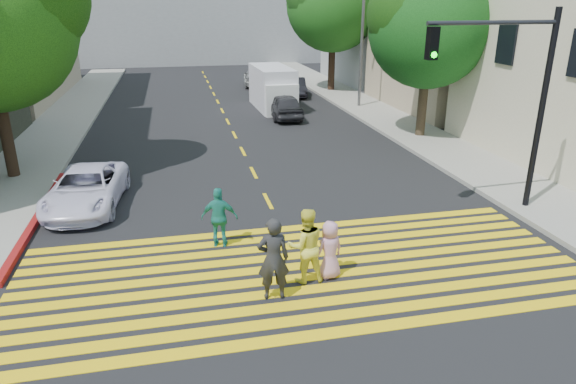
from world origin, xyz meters
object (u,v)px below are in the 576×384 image
object	(u,v)px
pedestrian_man	(273,259)
silver_car	(256,77)
pedestrian_child	(330,250)
white_sedan	(86,189)
pedestrian_extra	(220,218)
white_van	(273,89)
dark_car_parked	(296,87)
traffic_signal	(513,86)
pedestrian_woman	(306,246)
tree_right_near	(432,20)
dark_car_near	(285,106)

from	to	relation	value
pedestrian_man	silver_car	world-z (taller)	pedestrian_man
pedestrian_child	white_sedan	bearing A→B (deg)	-62.79
pedestrian_man	silver_car	size ratio (longest dim) A/B	0.42
pedestrian_extra	white_van	distance (m)	18.50
pedestrian_child	white_van	bearing A→B (deg)	-116.41
pedestrian_child	dark_car_parked	distance (m)	24.48
pedestrian_child	pedestrian_man	bearing A→B (deg)	3.33
silver_car	dark_car_parked	size ratio (longest dim) A/B	1.23
traffic_signal	white_van	bearing A→B (deg)	98.38
pedestrian_extra	traffic_signal	world-z (taller)	traffic_signal
dark_car_parked	traffic_signal	bearing A→B (deg)	-78.06
pedestrian_extra	white_van	bearing A→B (deg)	-92.10
pedestrian_woman	white_sedan	xyz separation A→B (m)	(-5.52, 5.85, -0.28)
tree_right_near	pedestrian_extra	world-z (taller)	tree_right_near
pedestrian_child	dark_car_near	world-z (taller)	pedestrian_child
pedestrian_man	white_sedan	bearing A→B (deg)	-49.48
silver_car	white_sedan	bearing A→B (deg)	75.64
tree_right_near	dark_car_parked	size ratio (longest dim) A/B	2.15
pedestrian_extra	white_van	world-z (taller)	white_van
pedestrian_child	traffic_signal	distance (m)	7.29
tree_right_near	dark_car_near	xyz separation A→B (m)	(-5.39, 5.63, -4.62)
pedestrian_extra	silver_car	distance (m)	27.40
pedestrian_man	pedestrian_woman	distance (m)	1.01
pedestrian_extra	traffic_signal	distance (m)	8.89
pedestrian_man	dark_car_parked	world-z (taller)	pedestrian_man
dark_car_parked	white_sedan	bearing A→B (deg)	-112.29
dark_car_parked	white_van	xyz separation A→B (m)	(-2.31, -3.96, 0.56)
tree_right_near	pedestrian_man	size ratio (longest dim) A/B	4.18
white_sedan	dark_car_parked	bearing A→B (deg)	63.94
pedestrian_woman	pedestrian_extra	world-z (taller)	pedestrian_woman
tree_right_near	pedestrian_extra	size ratio (longest dim) A/B	4.86
silver_car	tree_right_near	bearing A→B (deg)	113.19
traffic_signal	dark_car_parked	bearing A→B (deg)	90.19
pedestrian_man	pedestrian_extra	world-z (taller)	pedestrian_man
white_van	dark_car_near	bearing A→B (deg)	-89.53
tree_right_near	white_sedan	xyz separation A→B (m)	(-14.14, -5.83, -4.68)
pedestrian_child	pedestrian_extra	distance (m)	3.18
tree_right_near	white_sedan	bearing A→B (deg)	-157.59
white_van	pedestrian_child	bearing A→B (deg)	-98.91
dark_car_parked	pedestrian_child	bearing A→B (deg)	-92.66
pedestrian_man	dark_car_near	distance (m)	18.33
tree_right_near	white_van	xyz separation A→B (m)	(-5.49, 8.38, -4.13)
pedestrian_man	pedestrian_child	size ratio (longest dim) A/B	1.34
white_van	silver_car	bearing A→B (deg)	85.81
pedestrian_child	pedestrian_extra	bearing A→B (deg)	-62.50
white_sedan	silver_car	size ratio (longest dim) A/B	0.98
pedestrian_man	silver_car	xyz separation A→B (m)	(4.38, 29.66, -0.28)
dark_car_near	tree_right_near	bearing A→B (deg)	135.49
pedestrian_man	pedestrian_woman	size ratio (longest dim) A/B	1.05
white_van	dark_car_parked	bearing A→B (deg)	58.05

